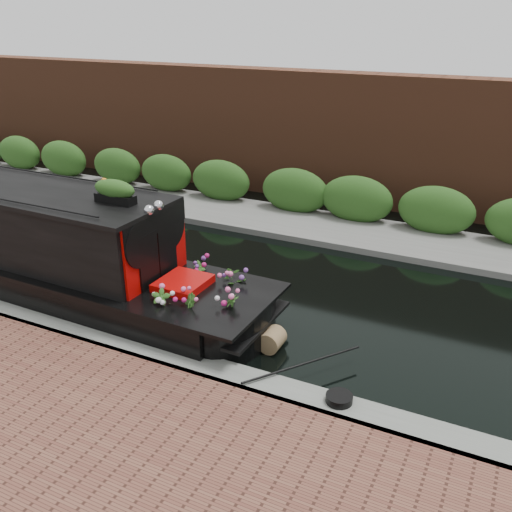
% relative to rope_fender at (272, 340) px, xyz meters
% --- Properties ---
extents(ground, '(80.00, 80.00, 0.00)m').
position_rel_rope_fender_xyz_m(ground, '(-2.70, 2.00, -0.20)').
color(ground, black).
rests_on(ground, ground).
extents(near_bank_coping, '(40.00, 0.60, 0.50)m').
position_rel_rope_fender_xyz_m(near_bank_coping, '(-2.70, -1.30, -0.20)').
color(near_bank_coping, slate).
rests_on(near_bank_coping, ground).
extents(far_bank_path, '(40.00, 2.40, 0.34)m').
position_rel_rope_fender_xyz_m(far_bank_path, '(-2.70, 6.20, -0.20)').
color(far_bank_path, slate).
rests_on(far_bank_path, ground).
extents(far_hedge, '(40.00, 1.10, 2.80)m').
position_rel_rope_fender_xyz_m(far_hedge, '(-2.70, 7.10, -0.20)').
color(far_hedge, '#27501A').
rests_on(far_hedge, ground).
extents(far_brick_wall, '(40.00, 1.00, 8.00)m').
position_rel_rope_fender_xyz_m(far_brick_wall, '(-2.70, 9.20, -0.20)').
color(far_brick_wall, '#582F1E').
rests_on(far_brick_wall, ground).
extents(rope_fender, '(0.41, 0.44, 0.41)m').
position_rel_rope_fender_xyz_m(rope_fender, '(0.00, 0.00, 0.00)').
color(rope_fender, olive).
rests_on(rope_fender, ground).
extents(coiled_mooring_rope, '(0.41, 0.41, 0.12)m').
position_rel_rope_fender_xyz_m(coiled_mooring_rope, '(1.68, -1.23, 0.11)').
color(coiled_mooring_rope, black).
rests_on(coiled_mooring_rope, near_bank_coping).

